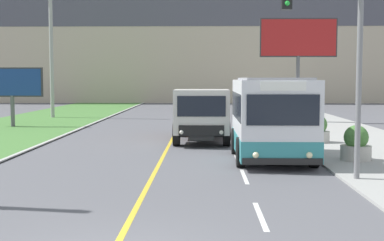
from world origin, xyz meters
name	(u,v)px	position (x,y,z in m)	size (l,w,h in m)	color
lane_marking_centre	(146,226)	(0.38, 2.37, 0.00)	(2.88, 140.00, 0.01)	gold
city_bus	(272,119)	(3.96, 10.96, 1.49)	(2.69, 5.37, 2.96)	silver
dump_truck	(202,116)	(1.43, 16.20, 1.24)	(2.48, 6.79, 2.44)	black
utility_pole_far	(51,47)	(-9.76, 31.42, 5.22)	(1.80, 0.28, 10.33)	#9E9E99
traffic_light_mast	(337,46)	(5.27, 7.12, 3.85)	(2.28, 0.32, 6.05)	slate
billboard_large	(298,42)	(7.72, 27.43, 5.31)	(5.04, 0.24, 6.86)	#59595B
billboard_small	(12,84)	(-10.04, 23.90, 2.58)	(3.74, 0.24, 3.58)	#59595B
planter_round_near	(356,145)	(6.85, 10.57, 0.62)	(1.06, 1.06, 1.23)	#B7B2A8
planter_round_second	(317,130)	(6.60, 15.83, 0.62)	(1.09, 1.09, 1.23)	#B7B2A8
planter_round_third	(301,120)	(6.86, 21.09, 0.64)	(1.08, 1.08, 1.27)	#B7B2A8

